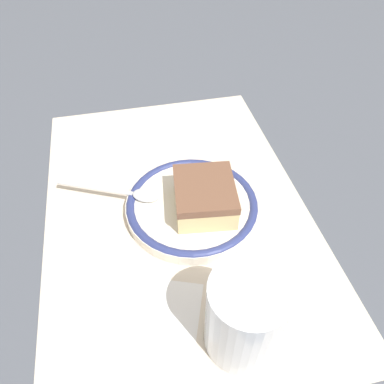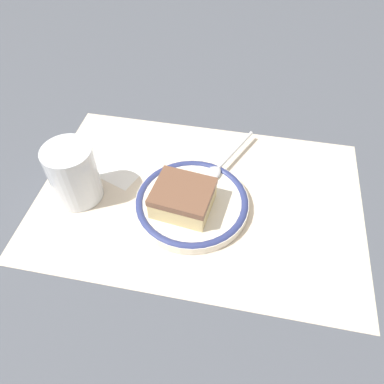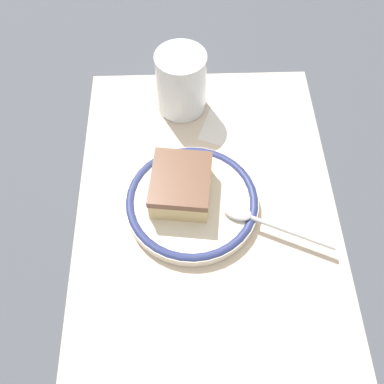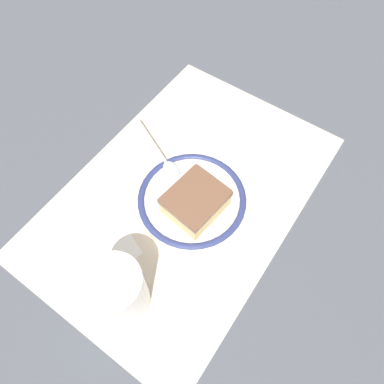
{
  "view_description": "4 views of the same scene",
  "coord_description": "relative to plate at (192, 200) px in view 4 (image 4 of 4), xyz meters",
  "views": [
    {
      "loc": [
        -0.33,
        0.05,
        0.37
      ],
      "look_at": [
        -0.01,
        -0.02,
        0.04
      ],
      "focal_mm": 34.83,
      "sensor_mm": 36.0,
      "label": 1
    },
    {
      "loc": [
        0.06,
        -0.37,
        0.45
      ],
      "look_at": [
        -0.01,
        -0.02,
        0.04
      ],
      "focal_mm": 34.38,
      "sensor_mm": 36.0,
      "label": 2
    },
    {
      "loc": [
        0.29,
        -0.03,
        0.51
      ],
      "look_at": [
        -0.01,
        -0.02,
        0.04
      ],
      "focal_mm": 41.58,
      "sensor_mm": 36.0,
      "label": 3
    },
    {
      "loc": [
        -0.22,
        -0.17,
        0.5
      ],
      "look_at": [
        -0.01,
        -0.02,
        0.04
      ],
      "focal_mm": 32.92,
      "sensor_mm": 36.0,
      "label": 4
    }
  ],
  "objects": [
    {
      "name": "napkin",
      "position": [
        -0.14,
        0.08,
        -0.01
      ],
      "size": [
        0.14,
        0.15,
        0.0
      ],
      "primitive_type": "cube",
      "rotation": [
        0.0,
        0.0,
        1.21
      ],
      "color": "white",
      "rests_on": "placemat"
    },
    {
      "name": "ground_plane",
      "position": [
        0.01,
        0.02,
        -0.01
      ],
      "size": [
        2.4,
        2.4,
        0.0
      ],
      "primitive_type": "plane",
      "color": "#4C515B"
    },
    {
      "name": "cake_slice",
      "position": [
        -0.01,
        -0.01,
        0.03
      ],
      "size": [
        0.09,
        0.08,
        0.04
      ],
      "color": "beige",
      "rests_on": "plate"
    },
    {
      "name": "cup",
      "position": [
        -0.18,
        -0.01,
        0.03
      ],
      "size": [
        0.07,
        0.07,
        0.1
      ],
      "color": "silver",
      "rests_on": "placemat"
    },
    {
      "name": "placemat",
      "position": [
        0.01,
        0.02,
        -0.01
      ],
      "size": [
        0.51,
        0.34,
        0.0
      ],
      "primitive_type": "cube",
      "color": "beige",
      "rests_on": "ground_plane"
    },
    {
      "name": "plate",
      "position": [
        0.0,
        0.0,
        0.0
      ],
      "size": [
        0.17,
        0.17,
        0.02
      ],
      "color": "silver",
      "rests_on": "placemat"
    },
    {
      "name": "spoon",
      "position": [
        0.03,
        0.08,
        0.01
      ],
      "size": [
        0.07,
        0.14,
        0.01
      ],
      "color": "silver",
      "rests_on": "plate"
    }
  ]
}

